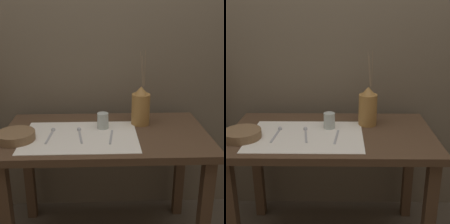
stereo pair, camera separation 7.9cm
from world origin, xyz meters
TOP-DOWN VIEW (x-y plane):
  - stone_wall_back at (0.00, 0.43)m, footprint 7.00×0.06m
  - wooden_table at (0.00, 0.00)m, footprint 1.15×0.64m
  - linen_cloth at (-0.14, -0.06)m, footprint 0.62×0.44m
  - pitcher_with_flowers at (0.21, 0.12)m, footprint 0.11×0.11m
  - wooden_bowl at (-0.47, -0.09)m, footprint 0.20×0.20m
  - glass_tumbler_near at (-0.01, 0.06)m, footprint 0.07×0.07m
  - spoon_inner at (-0.30, -0.01)m, footprint 0.03×0.20m
  - spoon_outer at (-0.14, -0.01)m, footprint 0.04×0.19m
  - fork_outer at (0.03, -0.08)m, footprint 0.03×0.18m

SIDE VIEW (x-z plane):
  - wooden_table at x=0.00m, z-range 0.26..0.99m
  - linen_cloth at x=-0.14m, z-range 0.74..0.74m
  - fork_outer at x=0.03m, z-range 0.74..0.75m
  - spoon_inner at x=-0.30m, z-range 0.73..0.76m
  - spoon_outer at x=-0.14m, z-range 0.73..0.76m
  - wooden_bowl at x=-0.47m, z-range 0.74..0.79m
  - glass_tumbler_near at x=-0.01m, z-range 0.74..0.83m
  - pitcher_with_flowers at x=0.21m, z-range 0.63..1.07m
  - stone_wall_back at x=0.00m, z-range 0.00..2.40m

